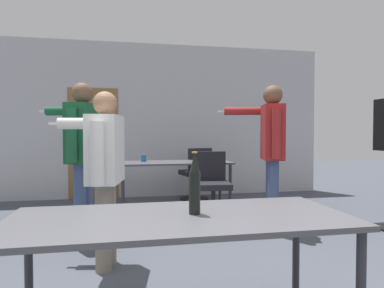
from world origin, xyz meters
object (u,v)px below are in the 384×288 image
person_far_watching (104,163)px  person_right_polo (82,144)px  person_near_casual (271,142)px  drink_cup (144,158)px  office_chair_far_right (212,187)px  office_chair_far_left (196,175)px  beer_bottle (195,185)px

person_far_watching → person_right_polo: (-0.31, 0.98, 0.14)m
person_far_watching → person_near_casual: person_near_casual is taller
person_right_polo → drink_cup: bearing=-12.3°
drink_cup → person_far_watching: bearing=-101.2°
office_chair_far_right → office_chair_far_left: bearing=-86.3°
person_far_watching → person_right_polo: size_ratio=0.88×
person_right_polo → beer_bottle: person_right_polo is taller
person_far_watching → drink_cup: 2.45m
drink_cup → office_chair_far_right: bearing=-44.4°
office_chair_far_left → office_chair_far_right: size_ratio=1.00×
office_chair_far_left → person_far_watching: bearing=-128.4°
person_right_polo → person_near_casual: bearing=-75.8°
person_near_casual → beer_bottle: bearing=161.2°
person_near_casual → drink_cup: size_ratio=16.55×
person_far_watching → beer_bottle: 1.40m
office_chair_far_right → person_near_casual: bearing=139.6°
person_near_casual → office_chair_far_left: 2.17m
beer_bottle → office_chair_far_right: bearing=73.5°
office_chair_far_right → person_far_watching: bearing=52.6°
beer_bottle → person_right_polo: bearing=111.5°
beer_bottle → drink_cup: beer_bottle is taller
person_near_casual → office_chair_far_left: bearing=30.5°
person_far_watching → person_near_casual: (2.00, 0.88, 0.16)m
office_chair_far_left → beer_bottle: (-0.86, -4.14, 0.47)m
office_chair_far_left → office_chair_far_right: (-0.04, -1.37, -0.00)m
person_far_watching → person_near_casual: 2.19m
drink_cup → office_chair_far_left: bearing=25.8°
person_far_watching → person_right_polo: person_right_polo is taller
beer_bottle → drink_cup: (-0.10, 3.67, -0.11)m
drink_cup → beer_bottle: bearing=-88.5°
office_chair_far_left → person_near_casual: bearing=-85.9°
person_right_polo → office_chair_far_left: (1.75, 1.89, -0.63)m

